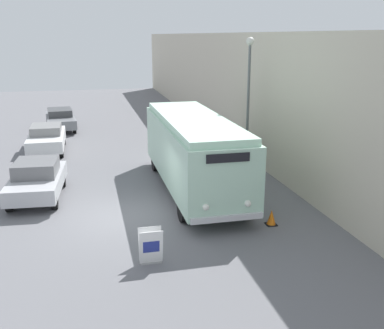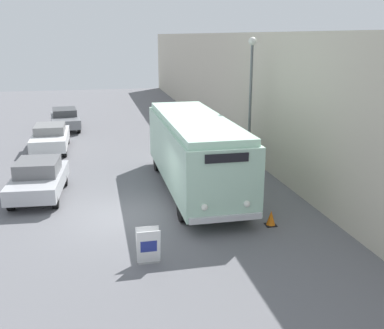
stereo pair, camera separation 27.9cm
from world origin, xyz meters
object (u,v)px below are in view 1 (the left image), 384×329
Objects in this scene: parked_car_mid at (47,138)px; traffic_cone at (271,218)px; vintage_bus at (194,149)px; sign_board at (151,247)px; streetlamp at (249,86)px; parked_car_near at (37,179)px; parked_car_far at (60,119)px.

parked_car_mid is 8.30× the size of traffic_cone.
vintage_bus is 6.47m from sign_board.
vintage_bus is 1.49× the size of streetlamp.
streetlamp reaches higher than traffic_cone.
vintage_bus is 2.21× the size of parked_car_near.
vintage_bus is 2.07× the size of parked_car_mid.
vintage_bus is at bearing 65.55° from sign_board.
vintage_bus reaches higher than sign_board.
streetlamp is 9.97m from parked_car_near.
parked_car_near is at bearing -96.81° from parked_car_far.
vintage_bus is at bearing 112.86° from traffic_cone.
vintage_bus is 10.41m from parked_car_mid.
sign_board is 14.46m from parked_car_mid.
parked_car_near reaches higher than parked_car_mid.
parked_car_mid is (-3.74, 13.96, 0.27)m from sign_board.
sign_board is 7.26m from parked_car_near.
traffic_cone is (-1.35, -6.25, -3.74)m from streetlamp.
vintage_bus reaches higher than parked_car_mid.
streetlamp is at bearing 77.78° from traffic_cone.
streetlamp reaches higher than parked_car_near.
parked_car_near is at bearing -170.08° from streetlamp.
vintage_bus is 17.20× the size of traffic_cone.
traffic_cone is at bearing -26.02° from parked_car_near.
parked_car_far is at bearing 92.94° from parked_car_near.
streetlamp is 11.67m from parked_car_mid.
streetlamp is at bearing -59.14° from parked_car_far.
parked_car_mid is (-9.45, 6.03, -3.24)m from streetlamp.
parked_car_far is (0.46, 6.16, -0.04)m from parked_car_mid.
streetlamp is 7.41m from traffic_cone.
streetlamp reaches higher than sign_board.
parked_car_near is 7.66m from parked_car_mid.
vintage_bus is at bearing -0.62° from parked_car_near.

